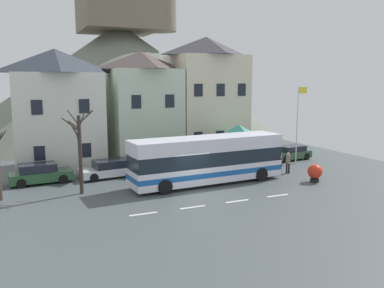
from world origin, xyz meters
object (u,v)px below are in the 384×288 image
parked_car_03 (110,169)px  parked_car_02 (40,174)px  townhouse_00 (57,110)px  parked_car_00 (251,158)px  pedestrian_00 (270,158)px  parked_car_04 (290,153)px  public_bench (205,159)px  townhouse_02 (206,98)px  transit_bus (208,160)px  pedestrian_01 (288,161)px  harbour_buoy (315,172)px  bare_tree_01 (80,150)px  flagpole (298,119)px  bus_shelter (239,132)px  hilltop_castle (120,77)px  pedestrian_02 (266,161)px  pedestrian_03 (280,163)px  townhouse_01 (142,107)px

parked_car_03 → parked_car_02: bearing=-8.9°
townhouse_00 → parked_car_00: bearing=-20.0°
pedestrian_00 → townhouse_00: bearing=155.8°
parked_car_03 → parked_car_04: size_ratio=1.10×
public_bench → townhouse_00: bearing=163.8°
townhouse_02 → parked_car_03: bearing=-155.1°
transit_bus → pedestrian_01: size_ratio=6.80×
harbour_buoy → bare_tree_01: size_ratio=0.24×
parked_car_02 → parked_car_03: 5.03m
pedestrian_00 → flagpole: (3.27, 0.63, 3.10)m
townhouse_02 → transit_bus: townhouse_02 is taller
bus_shelter → parked_car_04: bus_shelter is taller
parked_car_04 → bare_tree_01: size_ratio=0.76×
bus_shelter → parked_car_03: bearing=174.8°
flagpole → harbour_buoy: size_ratio=5.19×
hilltop_castle → pedestrian_02: bearing=-80.8°
townhouse_00 → pedestrian_01: 19.39m
parked_car_00 → pedestrian_03: 3.95m
parked_car_02 → bare_tree_01: (2.32, -3.95, 2.21)m
parked_car_02 → parked_car_04: parked_car_02 is taller
parked_car_03 → harbour_buoy: parked_car_03 is taller
townhouse_00 → townhouse_01: bearing=2.0°
bus_shelter → parked_car_04: 6.83m
townhouse_01 → parked_car_04: (12.82, -5.13, -4.32)m
transit_bus → parked_car_02: 12.13m
hilltop_castle → pedestrian_00: size_ratio=28.78×
townhouse_01 → hilltop_castle: 21.33m
flagpole → parked_car_00: bearing=165.9°
townhouse_01 → hilltop_castle: size_ratio=0.23×
parked_car_02 → pedestrian_02: pedestrian_02 is taller
townhouse_02 → bare_tree_01: size_ratio=2.08×
parked_car_04 → townhouse_02: bearing=-42.6°
bus_shelter → flagpole: flagpole is taller
pedestrian_03 → townhouse_02: bearing=101.9°
pedestrian_03 → harbour_buoy: size_ratio=1.15×
parked_car_00 → parked_car_03: (-12.23, 0.60, 0.02)m
townhouse_01 → harbour_buoy: bearing=-54.4°
pedestrian_00 → harbour_buoy: size_ratio=1.15×
transit_bus → parked_car_04: (11.00, 4.86, -1.06)m
bus_shelter → pedestrian_03: (1.75, -3.55, -2.14)m
pedestrian_01 → pedestrian_03: bearing=-174.7°
bus_shelter → bare_tree_01: bare_tree_01 is taller
transit_bus → flagpole: flagpole is taller
townhouse_00 → parked_car_03: townhouse_00 is taller
bus_shelter → harbour_buoy: size_ratio=2.79×
townhouse_00 → parked_car_03: bearing=-57.8°
transit_bus → bus_shelter: 6.14m
townhouse_02 → pedestrian_02: 9.48m
transit_bus → pedestrian_03: size_ratio=7.56×
townhouse_02 → harbour_buoy: (2.88, -12.40, -4.97)m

